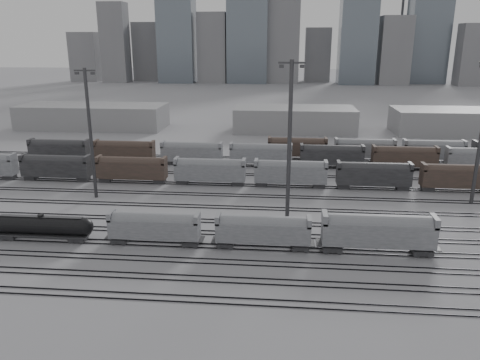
# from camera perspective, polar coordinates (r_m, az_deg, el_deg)

# --- Properties ---
(ground) EXTENTS (900.00, 900.00, 0.00)m
(ground) POSITION_cam_1_polar(r_m,az_deg,el_deg) (69.36, -0.30, -8.57)
(ground) COLOR #A8A8AC
(ground) RESTS_ON ground
(tracks) EXTENTS (220.00, 71.50, 0.16)m
(tracks) POSITION_cam_1_polar(r_m,az_deg,el_deg) (85.42, 0.84, -3.52)
(tracks) COLOR black
(tracks) RESTS_ON ground
(tank_car_b) EXTENTS (16.16, 2.69, 3.99)m
(tank_car_b) POSITION_cam_1_polar(r_m,az_deg,el_deg) (78.03, -22.98, -5.17)
(tank_car_b) COLOR black
(tank_car_b) RESTS_ON ground
(hopper_car_a) EXTENTS (13.69, 2.72, 4.89)m
(hopper_car_a) POSITION_cam_1_polar(r_m,az_deg,el_deg) (71.28, -10.40, -5.49)
(hopper_car_a) COLOR black
(hopper_car_a) RESTS_ON ground
(hopper_car_b) EXTENTS (13.91, 2.76, 4.98)m
(hopper_car_b) POSITION_cam_1_polar(r_m,az_deg,el_deg) (68.80, 2.83, -6.01)
(hopper_car_b) COLOR black
(hopper_car_b) RESTS_ON ground
(hopper_car_c) EXTENTS (15.99, 3.18, 5.72)m
(hopper_car_c) POSITION_cam_1_polar(r_m,az_deg,el_deg) (69.99, 16.49, -5.90)
(hopper_car_c) COLOR black
(hopper_car_c) RESTS_ON ground
(light_mast_b) EXTENTS (3.97, 0.63, 24.80)m
(light_mast_b) POSITION_cam_1_polar(r_m,az_deg,el_deg) (92.81, -17.79, 5.70)
(light_mast_b) COLOR #3B3B3D
(light_mast_b) RESTS_ON ground
(light_mast_c) EXTENTS (4.28, 0.68, 26.73)m
(light_mast_c) POSITION_cam_1_polar(r_m,az_deg,el_deg) (77.38, 6.06, 5.11)
(light_mast_c) COLOR #3B3B3D
(light_mast_c) RESTS_ON ground
(bg_string_near) EXTENTS (151.00, 3.00, 5.60)m
(bg_string_near) POSITION_cam_1_polar(r_m,az_deg,el_deg) (98.17, 6.17, 0.76)
(bg_string_near) COLOR gray
(bg_string_near) RESTS_ON ground
(bg_string_mid) EXTENTS (151.00, 3.00, 5.60)m
(bg_string_mid) POSITION_cam_1_polar(r_m,az_deg,el_deg) (114.25, 11.11, 2.82)
(bg_string_mid) COLOR black
(bg_string_mid) RESTS_ON ground
(bg_string_far) EXTENTS (66.00, 3.00, 5.60)m
(bg_string_far) POSITION_cam_1_polar(r_m,az_deg,el_deg) (124.92, 18.78, 3.42)
(bg_string_far) COLOR #4F3A32
(bg_string_far) RESTS_ON ground
(warehouse_left) EXTENTS (50.00, 18.00, 8.00)m
(warehouse_left) POSITION_cam_1_polar(r_m,az_deg,el_deg) (172.65, -17.45, 7.43)
(warehouse_left) COLOR gray
(warehouse_left) RESTS_ON ground
(warehouse_mid) EXTENTS (40.00, 18.00, 8.00)m
(warehouse_mid) POSITION_cam_1_polar(r_m,az_deg,el_deg) (159.53, 6.66, 7.37)
(warehouse_mid) COLOR gray
(warehouse_mid) RESTS_ON ground
(warehouse_right) EXTENTS (35.00, 18.00, 8.00)m
(warehouse_right) POSITION_cam_1_polar(r_m,az_deg,el_deg) (168.34, 24.04, 6.53)
(warehouse_right) COLOR gray
(warehouse_right) RESTS_ON ground
(skyline) EXTENTS (316.00, 22.40, 95.00)m
(skyline) POSITION_cam_1_polar(r_m,az_deg,el_deg) (342.48, 6.37, 17.48)
(skyline) COLOR gray
(skyline) RESTS_ON ground
(crane_left) EXTENTS (42.00, 1.80, 100.00)m
(crane_left) POSITION_cam_1_polar(r_m,az_deg,el_deg) (370.11, -0.15, 21.03)
(crane_left) COLOR #3B3B3D
(crane_left) RESTS_ON ground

